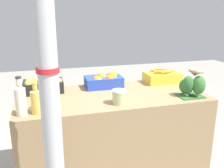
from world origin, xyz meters
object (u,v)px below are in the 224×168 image
at_px(juice_bottle_cloudy, 21,99).
at_px(juice_bottle_ruby, 51,96).
at_px(sparrow_bird, 194,72).
at_px(orange_crate, 104,81).
at_px(broccoli_pile, 191,86).
at_px(pickle_jar, 119,97).
at_px(juice_bottle_golden, 36,100).
at_px(support_pole, 49,89).
at_px(apple_crate, 43,85).
at_px(carrot_crate, 162,77).

bearing_deg(juice_bottle_cloudy, juice_bottle_ruby, 0.00).
height_order(juice_bottle_cloudy, sparrow_bird, juice_bottle_cloudy).
distance_m(orange_crate, broccoli_pile, 0.83).
relative_size(broccoli_pile, pickle_jar, 1.82).
distance_m(orange_crate, juice_bottle_golden, 0.83).
relative_size(support_pole, pickle_jar, 18.79).
xyz_separation_m(orange_crate, juice_bottle_golden, (-0.65, -0.52, 0.03)).
bearing_deg(juice_bottle_ruby, pickle_jar, 2.96).
bearing_deg(juice_bottle_ruby, juice_bottle_golden, 180.00).
distance_m(pickle_jar, sparrow_bird, 0.70).
xyz_separation_m(apple_crate, pickle_jar, (0.59, -0.50, -0.01)).
relative_size(support_pole, juice_bottle_golden, 9.44).
relative_size(juice_bottle_ruby, pickle_jar, 2.40).
distance_m(apple_crate, broccoli_pile, 1.35).
distance_m(support_pole, broccoli_pile, 1.30).
bearing_deg(carrot_crate, juice_bottle_ruby, -156.03).
relative_size(support_pole, broccoli_pile, 10.33).
distance_m(juice_bottle_ruby, pickle_jar, 0.55).
distance_m(juice_bottle_cloudy, sparrow_bird, 1.44).
relative_size(support_pole, carrot_crate, 6.28).
height_order(orange_crate, pickle_jar, orange_crate).
relative_size(support_pole, juice_bottle_ruby, 7.82).
bearing_deg(orange_crate, broccoli_pile, -36.63).
relative_size(apple_crate, juice_bottle_cloudy, 1.24).
height_order(orange_crate, broccoli_pile, broccoli_pile).
distance_m(broccoli_pile, juice_bottle_ruby, 1.21).
relative_size(apple_crate, juice_bottle_golden, 1.50).
xyz_separation_m(carrot_crate, broccoli_pile, (0.03, -0.50, 0.04)).
relative_size(support_pole, apple_crate, 6.28).
xyz_separation_m(apple_crate, carrot_crate, (1.23, -0.00, -0.01)).
xyz_separation_m(orange_crate, juice_bottle_cloudy, (-0.75, -0.52, 0.05)).
bearing_deg(carrot_crate, apple_crate, 179.99).
relative_size(carrot_crate, juice_bottle_cloudy, 1.24).
bearing_deg(juice_bottle_cloudy, broccoli_pile, 1.08).
distance_m(broccoli_pile, juice_bottle_golden, 1.31).
xyz_separation_m(apple_crate, juice_bottle_ruby, (0.05, -0.52, 0.06)).
height_order(support_pole, juice_bottle_golden, support_pole).
bearing_deg(sparrow_bird, broccoli_pile, 23.08).
xyz_separation_m(support_pole, orange_crate, (0.55, 0.91, -0.23)).
bearing_deg(pickle_jar, juice_bottle_ruby, -177.04).
bearing_deg(orange_crate, juice_bottle_ruby, -136.05).
xyz_separation_m(support_pole, apple_crate, (-0.04, 0.91, -0.23)).
bearing_deg(juice_bottle_ruby, support_pole, -92.04).
height_order(juice_bottle_ruby, sparrow_bird, juice_bottle_ruby).
bearing_deg(apple_crate, juice_bottle_cloudy, -107.10).
relative_size(carrot_crate, pickle_jar, 2.99).
xyz_separation_m(broccoli_pile, juice_bottle_golden, (-1.31, -0.03, 0.00)).
bearing_deg(sparrow_bird, carrot_crate, -31.23).
height_order(juice_bottle_golden, sparrow_bird, sparrow_bird).
bearing_deg(support_pole, juice_bottle_golden, 103.58).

